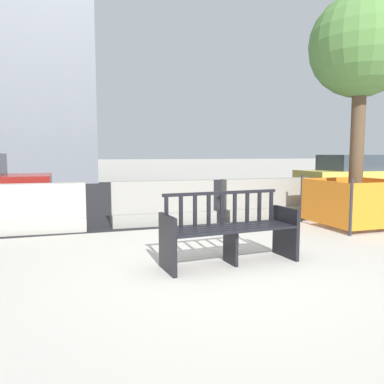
% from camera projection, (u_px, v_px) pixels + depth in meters
% --- Properties ---
extents(ground_plane, '(200.00, 200.00, 0.00)m').
position_uv_depth(ground_plane, '(230.00, 272.00, 4.31)').
color(ground_plane, '#B7B2A8').
extents(street_asphalt, '(120.00, 12.00, 0.01)m').
position_uv_depth(street_asphalt, '(123.00, 195.00, 12.52)').
color(street_asphalt, black).
rests_on(street_asphalt, ground).
extents(street_bench, '(1.72, 0.64, 0.88)m').
position_uv_depth(street_bench, '(230.00, 232.00, 4.62)').
color(street_bench, black).
rests_on(street_bench, ground).
extents(jersey_barrier_centre, '(2.02, 0.75, 0.84)m').
position_uv_depth(jersey_barrier_centre, '(163.00, 206.00, 7.33)').
color(jersey_barrier_centre, gray).
rests_on(jersey_barrier_centre, ground).
extents(jersey_barrier_left, '(2.03, 0.76, 0.84)m').
position_uv_depth(jersey_barrier_left, '(27.00, 213.00, 6.51)').
color(jersey_barrier_left, '#ADA89E').
rests_on(jersey_barrier_left, ground).
extents(jersey_barrier_right, '(2.01, 0.71, 0.84)m').
position_uv_depth(jersey_barrier_right, '(267.00, 202.00, 8.00)').
color(jersey_barrier_right, gray).
rests_on(jersey_barrier_right, ground).
extents(street_tree, '(1.86, 1.86, 4.25)m').
position_uv_depth(street_tree, '(361.00, 48.00, 6.76)').
color(street_tree, brown).
rests_on(street_tree, ground).
extents(construction_fence, '(1.43, 1.43, 0.95)m').
position_uv_depth(construction_fence, '(355.00, 201.00, 7.04)').
color(construction_fence, '#2D2D33').
rests_on(construction_fence, ground).
extents(car_taxi_near, '(4.40, 2.00, 1.34)m').
position_uv_depth(car_taxi_near, '(362.00, 174.00, 12.58)').
color(car_taxi_near, '#DBC64C').
rests_on(car_taxi_near, ground).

